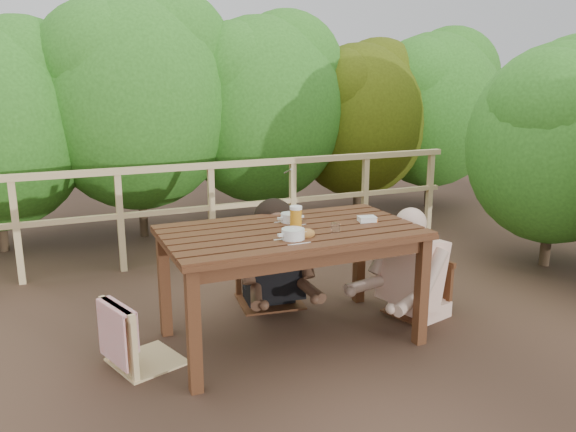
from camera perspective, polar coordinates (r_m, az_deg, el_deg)
name	(u,v)px	position (r m, az deg, el deg)	size (l,w,h in m)	color
ground	(291,338)	(4.18, 0.28, -12.23)	(60.00, 60.00, 0.00)	#4B3325
table	(291,286)	(4.02, 0.29, -7.06)	(1.74, 0.98, 0.81)	#412312
chair_left	(143,301)	(3.80, -14.38, -8.32)	(0.43, 0.43, 0.86)	#D2B37A
chair_far	(269,244)	(4.63, -1.92, -2.81)	(0.51, 0.51, 1.02)	#412312
chair_right	(419,264)	(4.55, 13.04, -4.75)	(0.41, 0.41, 0.83)	#412312
woman	(268,221)	(4.60, -2.03, -0.51)	(0.56, 0.69, 1.39)	black
diner_right	(424,225)	(4.48, 13.57, -0.89)	(0.59, 0.72, 1.45)	beige
railing	(212,212)	(5.80, -7.69, 0.41)	(5.60, 0.10, 1.01)	#D2B37A
hedge_row	(213,72)	(6.91, -7.60, 14.21)	(6.60, 1.60, 3.80)	#2C671C
soup_near	(293,235)	(3.63, 0.52, -1.93)	(0.25, 0.25, 0.08)	white
soup_far	(291,219)	(4.06, 0.27, -0.27)	(0.24, 0.24, 0.08)	silver
bread_roll	(306,234)	(3.69, 1.86, -1.81)	(0.12, 0.09, 0.07)	#985927
beer_glass	(296,218)	(3.90, 0.80, -0.19)	(0.09, 0.09, 0.17)	gold
tumbler	(335,229)	(3.81, 4.80, -1.29)	(0.07, 0.07, 0.08)	white
butter_tub	(367,220)	(4.11, 7.96, -0.41)	(0.13, 0.09, 0.05)	white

